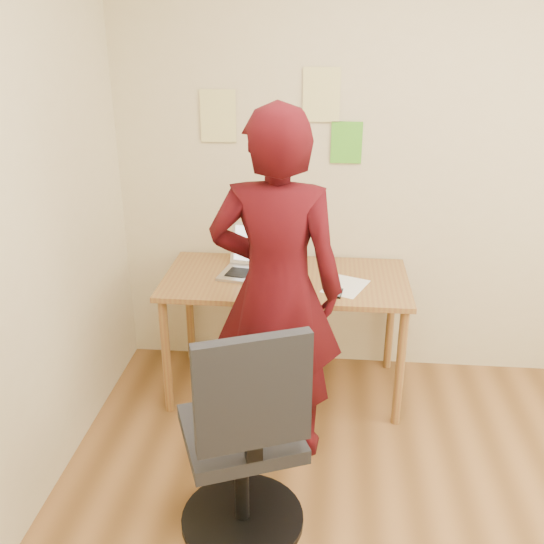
# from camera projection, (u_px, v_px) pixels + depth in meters

# --- Properties ---
(room) EXTENTS (3.58, 3.58, 2.78)m
(room) POSITION_uv_depth(u_px,v_px,m) (473.00, 279.00, 1.92)
(room) COLOR brown
(room) RESTS_ON ground
(desk) EXTENTS (1.40, 0.70, 0.74)m
(desk) POSITION_uv_depth(u_px,v_px,m) (286.00, 291.00, 3.51)
(desk) COLOR olive
(desk) RESTS_ON ground
(laptop) EXTENTS (0.41, 0.38, 0.26)m
(laptop) POSITION_uv_depth(u_px,v_px,m) (255.00, 264.00, 3.52)
(laptop) COLOR #B0B0B7
(laptop) RESTS_ON desk
(paper_sheet) EXTENTS (0.29, 0.33, 0.00)m
(paper_sheet) POSITION_uv_depth(u_px,v_px,m) (346.00, 286.00, 3.36)
(paper_sheet) COLOR white
(paper_sheet) RESTS_ON desk
(phone) EXTENTS (0.08, 0.13, 0.01)m
(phone) POSITION_uv_depth(u_px,v_px,m) (336.00, 293.00, 3.27)
(phone) COLOR black
(phone) RESTS_ON desk
(wall_note_left) EXTENTS (0.21, 0.00, 0.30)m
(wall_note_left) POSITION_uv_depth(u_px,v_px,m) (218.00, 116.00, 3.52)
(wall_note_left) COLOR #E9E18B
(wall_note_left) RESTS_ON room
(wall_note_mid) EXTENTS (0.21, 0.00, 0.30)m
(wall_note_mid) POSITION_uv_depth(u_px,v_px,m) (322.00, 95.00, 3.42)
(wall_note_mid) COLOR #E9E18B
(wall_note_mid) RESTS_ON room
(wall_note_right) EXTENTS (0.18, 0.00, 0.24)m
(wall_note_right) POSITION_uv_depth(u_px,v_px,m) (346.00, 143.00, 3.51)
(wall_note_right) COLOR #53BC2A
(wall_note_right) RESTS_ON room
(office_chair) EXTENTS (0.61, 0.62, 1.06)m
(office_chair) POSITION_uv_depth(u_px,v_px,m) (245.00, 450.00, 2.52)
(office_chair) COLOR black
(office_chair) RESTS_ON ground
(person) EXTENTS (0.68, 0.47, 1.80)m
(person) POSITION_uv_depth(u_px,v_px,m) (276.00, 291.00, 2.93)
(person) COLOR #3B080C
(person) RESTS_ON ground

